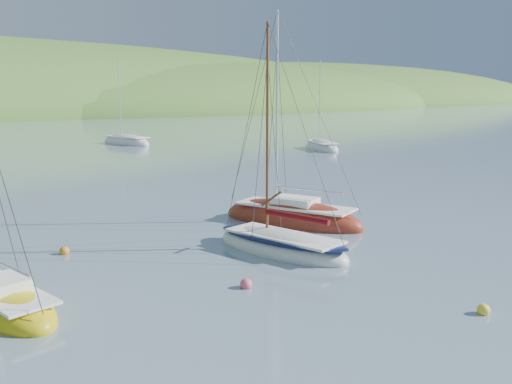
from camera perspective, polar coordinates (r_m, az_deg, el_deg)
ground at (r=20.32m, az=16.04°, el=-9.59°), size 700.00×700.00×0.00m
daysailer_white at (r=24.20m, az=2.56°, el=-5.42°), size 3.60×6.93×10.14m
sloop_red at (r=29.27m, az=3.63°, el=-2.70°), size 5.17×8.23×11.51m
sailboat_yellow at (r=19.54m, az=-23.87°, el=-10.34°), size 2.94×5.67×7.18m
distant_sloop_b at (r=73.58m, az=-12.84°, el=4.84°), size 4.49×8.69×11.81m
distant_sloop_d at (r=65.57m, az=6.57°, el=4.39°), size 5.55×8.08×10.91m
mooring_buoys at (r=20.57m, az=-2.08°, el=-8.58°), size 8.16×14.69×0.43m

